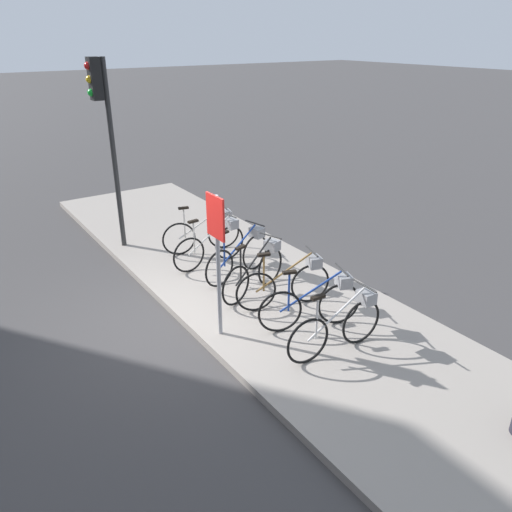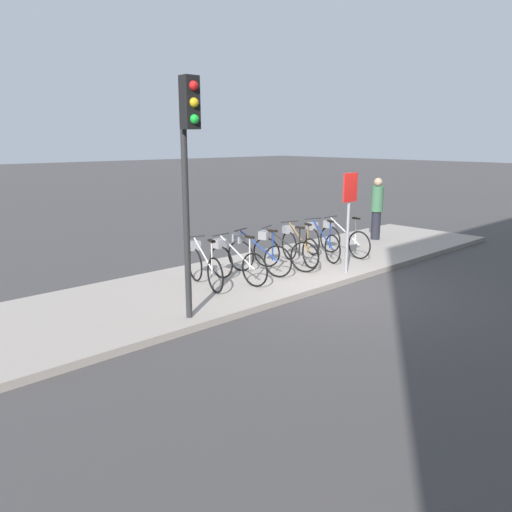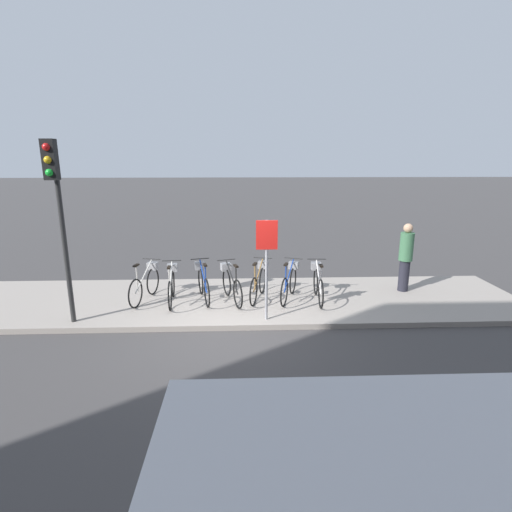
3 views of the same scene
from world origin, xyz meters
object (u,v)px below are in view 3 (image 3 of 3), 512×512
Objects in this scene: parked_bicycle_6 at (318,282)px; pedestrian at (406,256)px; parked_bicycle_3 at (231,283)px; parked_bicycle_1 at (172,284)px; parked_bicycle_0 at (146,282)px; parked_bicycle_2 at (203,282)px; parked_bicycle_4 at (259,281)px; parked_bicycle_5 at (290,281)px; traffic_light at (56,195)px; sign_post at (267,253)px.

pedestrian is (2.34, 0.58, 0.49)m from parked_bicycle_6.
parked_bicycle_3 and parked_bicycle_6 have the same top height.
parked_bicycle_1 is 1.00× the size of parked_bicycle_6.
parked_bicycle_0 is 1.01× the size of parked_bicycle_2.
parked_bicycle_4 is 1.02× the size of parked_bicycle_5.
parked_bicycle_0 is 0.43× the size of traffic_light.
sign_post is (2.83, -1.35, 1.02)m from parked_bicycle_0.
parked_bicycle_2 is at bearing 179.13° from parked_bicycle_5.
traffic_light is (-3.30, -1.25, 2.22)m from parked_bicycle_3.
parked_bicycle_5 is at bearing 3.50° from parked_bicycle_3.
pedestrian reaches higher than parked_bicycle_3.
parked_bicycle_5 is 3.09m from pedestrian.
parked_bicycle_0 is 2.74m from parked_bicycle_4.
parked_bicycle_2 is 2.78m from parked_bicycle_6.
sign_post is at bearing -116.82° from parked_bicycle_5.
sign_post is (0.78, -1.20, 1.02)m from parked_bicycle_3.
sign_post is at bearing -28.08° from parked_bicycle_1.
parked_bicycle_3 is 4.17m from traffic_light.
parked_bicycle_1 is 2.84m from parked_bicycle_5.
parked_bicycle_0 is 3.30m from sign_post.
parked_bicycle_4 is 3.80m from pedestrian.
traffic_light is (-1.25, -1.40, 2.22)m from parked_bicycle_0.
sign_post is at bearing -154.43° from pedestrian.
pedestrian is 4.10m from sign_post.
pedestrian is at bearing 4.79° from parked_bicycle_2.
pedestrian is (5.12, 0.43, 0.49)m from parked_bicycle_2.
parked_bicycle_5 is at bearing -171.30° from pedestrian.
parked_bicycle_4 is at bearing 12.49° from parked_bicycle_3.
traffic_light is (-4.73, -1.34, 2.22)m from parked_bicycle_5.
parked_bicycle_2 and parked_bicycle_5 have the same top height.
parked_bicycle_5 is at bearing 2.58° from parked_bicycle_1.
parked_bicycle_6 is 2.04m from sign_post.
traffic_light reaches higher than parked_bicycle_1.
parked_bicycle_2 is at bearing -175.21° from pedestrian.
parked_bicycle_5 is (2.84, 0.13, 0.00)m from parked_bicycle_1.
parked_bicycle_4 is at bearing 5.26° from parked_bicycle_1.
parked_bicycle_2 is 0.98× the size of parked_bicycle_6.
parked_bicycle_1 and parked_bicycle_5 have the same top height.
parked_bicycle_4 is at bearing 93.70° from sign_post.
parked_bicycle_5 is at bearing -5.01° from parked_bicycle_4.
parked_bicycle_1 and parked_bicycle_3 have the same top height.
parked_bicycle_4 is at bearing -173.97° from pedestrian.
parked_bicycle_2 is 1.02× the size of parked_bicycle_3.
traffic_light is at bearing -164.18° from parked_bicycle_5.
parked_bicycle_0 is 0.74× the size of sign_post.
parked_bicycle_3 is at bearing -176.50° from parked_bicycle_5.
parked_bicycle_0 and parked_bicycle_5 have the same top height.
traffic_light is at bearing -131.70° from parked_bicycle_0.
sign_post is at bearing 0.67° from traffic_light.
parked_bicycle_1 is 5.90m from pedestrian.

